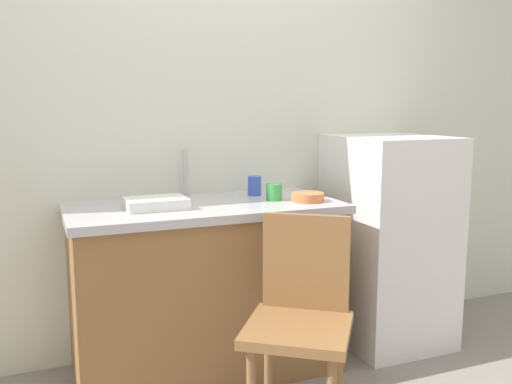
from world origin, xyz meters
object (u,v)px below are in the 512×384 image
object	(u,v)px
dish_tray	(156,203)
terracotta_bowl	(307,197)
cup_blue	(254,186)
cup_green	(274,192)
chair	(300,317)
refrigerator	(388,240)

from	to	relation	value
dish_tray	terracotta_bowl	world-z (taller)	dish_tray
terracotta_bowl	cup_blue	xyz separation A→B (m)	(-0.18, 0.27, 0.03)
cup_green	dish_tray	bearing A→B (deg)	-179.88
dish_tray	cup_green	size ratio (longest dim) A/B	3.32
chair	terracotta_bowl	bearing A→B (deg)	96.48
refrigerator	chair	bearing A→B (deg)	-143.10
refrigerator	cup_green	bearing A→B (deg)	-178.28
cup_blue	cup_green	xyz separation A→B (m)	(0.03, -0.18, -0.01)
cup_blue	refrigerator	bearing A→B (deg)	-11.91
refrigerator	cup_blue	xyz separation A→B (m)	(-0.75, 0.16, 0.33)
refrigerator	cup_blue	size ratio (longest dim) A/B	11.38
refrigerator	chair	size ratio (longest dim) A/B	1.31
dish_tray	cup_blue	xyz separation A→B (m)	(0.56, 0.18, 0.03)
cup_green	refrigerator	bearing A→B (deg)	1.72
refrigerator	dish_tray	size ratio (longest dim) A/B	4.15
dish_tray	cup_green	bearing A→B (deg)	0.12
refrigerator	chair	distance (m)	1.10
terracotta_bowl	cup_blue	size ratio (longest dim) A/B	1.60
refrigerator	terracotta_bowl	size ratio (longest dim) A/B	7.13
cup_green	terracotta_bowl	bearing A→B (deg)	-32.17
terracotta_bowl	cup_blue	distance (m)	0.32
refrigerator	terracotta_bowl	bearing A→B (deg)	-168.98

